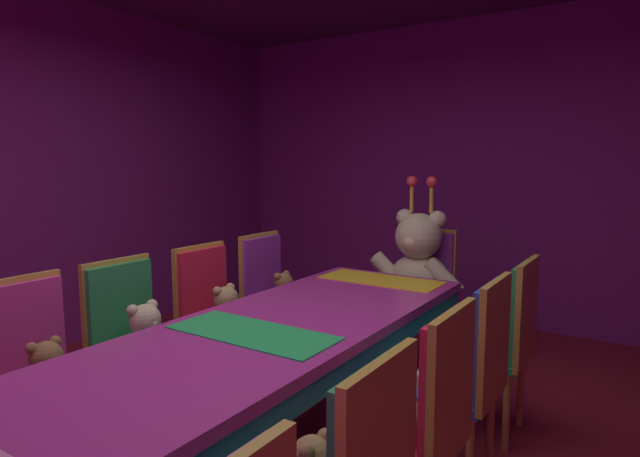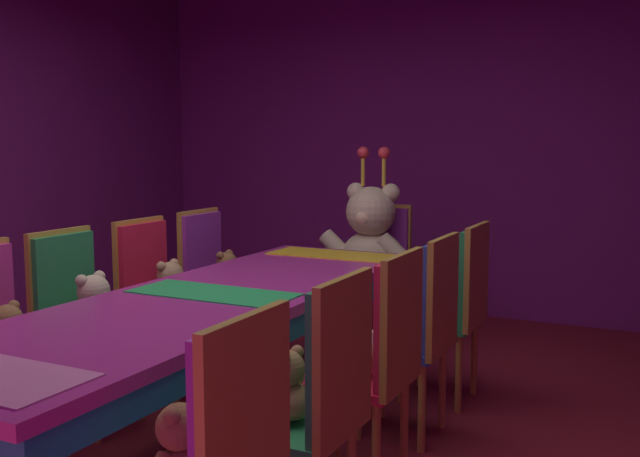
% 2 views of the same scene
% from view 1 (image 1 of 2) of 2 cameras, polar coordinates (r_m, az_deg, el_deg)
% --- Properties ---
extents(wall_back, '(5.20, 0.12, 2.80)m').
position_cam_1_polar(wall_back, '(5.14, 16.48, 5.90)').
color(wall_back, '#721E72').
rests_on(wall_back, ground_plane).
extents(banquet_table, '(0.90, 2.95, 0.75)m').
position_cam_1_polar(banquet_table, '(2.42, -7.26, -13.03)').
color(banquet_table, '#B22D8C').
rests_on(banquet_table, ground_plane).
extents(chair_left_1, '(0.42, 0.41, 0.98)m').
position_cam_1_polar(chair_left_1, '(2.74, -28.79, -12.75)').
color(chair_left_1, '#CC338C').
rests_on(chair_left_1, ground_plane).
extents(teddy_left_1, '(0.23, 0.29, 0.28)m').
position_cam_1_polar(teddy_left_1, '(2.63, -27.25, -13.95)').
color(teddy_left_1, olive).
rests_on(teddy_left_1, chair_left_1).
extents(chair_left_2, '(0.42, 0.41, 0.98)m').
position_cam_1_polar(chair_left_2, '(3.01, -19.96, -10.55)').
color(chair_left_2, '#268C4C').
rests_on(chair_left_2, ground_plane).
extents(teddy_left_2, '(0.26, 0.34, 0.32)m').
position_cam_1_polar(teddy_left_2, '(2.90, -18.18, -11.15)').
color(teddy_left_2, beige).
rests_on(teddy_left_2, chair_left_2).
extents(chair_left_3, '(0.42, 0.41, 0.98)m').
position_cam_1_polar(chair_left_3, '(3.35, -11.81, -8.43)').
color(chair_left_3, red).
rests_on(chair_left_3, ground_plane).
extents(teddy_left_3, '(0.25, 0.32, 0.30)m').
position_cam_1_polar(teddy_left_3, '(3.26, -9.98, -9.01)').
color(teddy_left_3, tan).
rests_on(teddy_left_3, chair_left_3).
extents(chair_left_4, '(0.42, 0.41, 0.98)m').
position_cam_1_polar(chair_left_4, '(3.80, -5.60, -6.46)').
color(chair_left_4, purple).
rests_on(chair_left_4, ground_plane).
extents(teddy_left_4, '(0.22, 0.29, 0.27)m').
position_cam_1_polar(teddy_left_4, '(3.72, -3.87, -7.07)').
color(teddy_left_4, olive).
rests_on(teddy_left_4, chair_left_4).
extents(chair_right_2, '(0.42, 0.41, 0.98)m').
position_cam_1_polar(chair_right_2, '(2.06, 11.73, -18.71)').
color(chair_right_2, red).
rests_on(chair_right_2, ground_plane).
extents(teddy_right_2, '(0.25, 0.33, 0.31)m').
position_cam_1_polar(teddy_right_2, '(2.11, 7.86, -18.08)').
color(teddy_right_2, '#9E7247').
rests_on(teddy_right_2, chair_right_2).
extents(chair_right_3, '(0.42, 0.41, 0.98)m').
position_cam_1_polar(chair_right_3, '(2.55, 16.43, -13.67)').
color(chair_right_3, '#2D47B2').
rests_on(chair_right_3, ground_plane).
extents(teddy_right_3, '(0.24, 0.30, 0.29)m').
position_cam_1_polar(teddy_right_3, '(2.59, 13.29, -13.52)').
color(teddy_right_3, beige).
rests_on(teddy_right_3, chair_right_3).
extents(chair_right_4, '(0.42, 0.41, 0.98)m').
position_cam_1_polar(chair_right_4, '(3.05, 19.81, -10.27)').
color(chair_right_4, '#268C4C').
rests_on(chair_right_4, ground_plane).
extents(throne_chair, '(0.41, 0.42, 0.98)m').
position_cam_1_polar(throne_chair, '(4.13, 11.32, -5.46)').
color(throne_chair, purple).
rests_on(throne_chair, ground_plane).
extents(king_teddy_bear, '(0.72, 0.56, 0.93)m').
position_cam_1_polar(king_teddy_bear, '(3.94, 10.44, -3.68)').
color(king_teddy_bear, beige).
rests_on(king_teddy_bear, throne_chair).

